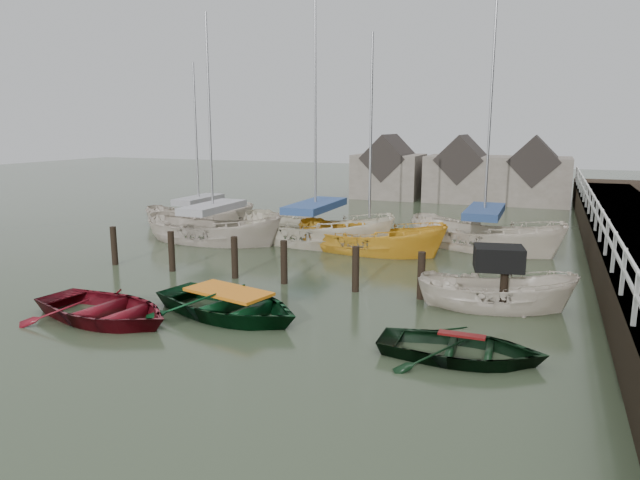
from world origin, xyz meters
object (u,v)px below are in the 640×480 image
at_px(sailboat_c, 369,251).
at_px(sailboat_e, 200,224).
at_px(sailboat_d, 483,247).
at_px(motorboat, 495,305).
at_px(sailboat_a, 214,240).
at_px(sailboat_b, 315,243).
at_px(rowboat_green, 229,316).
at_px(rowboat_dkgreen, 461,358).
at_px(rowboat_red, 105,320).

xyz_separation_m(sailboat_c, sailboat_e, (-9.71, 2.54, 0.05)).
height_order(sailboat_c, sailboat_d, sailboat_d).
height_order(motorboat, sailboat_d, sailboat_d).
distance_m(sailboat_a, sailboat_e, 4.38).
relative_size(sailboat_c, sailboat_d, 0.75).
bearing_deg(sailboat_b, motorboat, -121.01).
distance_m(rowboat_green, rowboat_dkgreen, 6.16).
bearing_deg(rowboat_dkgreen, sailboat_d, 1.78).
height_order(rowboat_red, rowboat_dkgreen, rowboat_red).
bearing_deg(rowboat_dkgreen, rowboat_red, 93.53).
bearing_deg(sailboat_a, rowboat_green, -145.67).
xyz_separation_m(motorboat, sailboat_b, (-7.94, 6.25, -0.04)).
bearing_deg(sailboat_c, sailboat_a, 102.57).
relative_size(rowboat_red, sailboat_b, 0.33).
distance_m(sailboat_b, sailboat_e, 7.49).
bearing_deg(rowboat_green, rowboat_dkgreen, -81.81).
height_order(rowboat_green, sailboat_e, sailboat_e).
relative_size(sailboat_b, sailboat_c, 1.31).
distance_m(rowboat_green, motorboat, 7.28).
bearing_deg(sailboat_e, motorboat, -133.32).
relative_size(rowboat_green, rowboat_dkgreen, 1.25).
xyz_separation_m(rowboat_dkgreen, sailboat_c, (-5.04, 9.64, 0.01)).
distance_m(sailboat_c, sailboat_e, 10.04).
distance_m(rowboat_red, sailboat_c, 11.25).
bearing_deg(sailboat_d, sailboat_a, 124.05).
relative_size(rowboat_green, sailboat_e, 0.49).
height_order(rowboat_red, motorboat, motorboat).
distance_m(rowboat_red, motorboat, 10.48).
xyz_separation_m(rowboat_dkgreen, sailboat_e, (-14.75, 12.18, 0.06)).
bearing_deg(rowboat_green, sailboat_d, -11.67).
bearing_deg(sailboat_c, sailboat_d, -56.38).
relative_size(sailboat_c, sailboat_e, 1.07).
relative_size(rowboat_dkgreen, sailboat_b, 0.28).
distance_m(sailboat_a, sailboat_b, 4.45).
bearing_deg(motorboat, rowboat_green, 105.80).
bearing_deg(rowboat_dkgreen, sailboat_e, 48.21).
distance_m(rowboat_red, sailboat_a, 10.22).
bearing_deg(rowboat_red, motorboat, -54.37).
xyz_separation_m(sailboat_b, sailboat_e, (-7.19, 2.08, 0.00)).
bearing_deg(rowboat_green, sailboat_b, 22.15).
xyz_separation_m(rowboat_red, sailboat_e, (-5.79, 13.09, 0.06)).
relative_size(rowboat_dkgreen, motorboat, 0.80).
bearing_deg(motorboat, sailboat_c, 32.18).
height_order(rowboat_dkgreen, sailboat_e, sailboat_e).
distance_m(rowboat_red, sailboat_e, 14.31).
height_order(rowboat_red, sailboat_c, sailboat_c).
relative_size(rowboat_red, motorboat, 0.94).
relative_size(rowboat_red, sailboat_d, 0.33).
distance_m(sailboat_c, sailboat_d, 4.74).
distance_m(sailboat_b, sailboat_d, 6.94).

